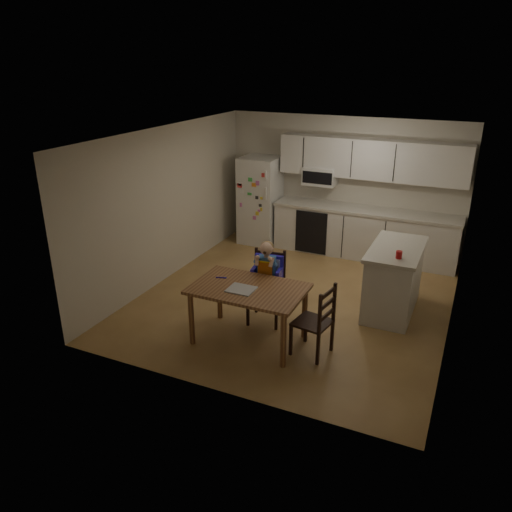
{
  "coord_description": "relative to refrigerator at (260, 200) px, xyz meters",
  "views": [
    {
      "loc": [
        2.33,
        -6.54,
        3.5
      ],
      "look_at": [
        -0.3,
        -0.78,
        0.95
      ],
      "focal_mm": 35.0,
      "sensor_mm": 36.0,
      "label": 1
    }
  ],
  "objects": [
    {
      "name": "dining_table",
      "position": [
        1.42,
        -3.53,
        -0.18
      ],
      "size": [
        1.44,
        0.92,
        0.77
      ],
      "color": "brown",
      "rests_on": "ground"
    },
    {
      "name": "red_cup",
      "position": [
        3.06,
        -2.3,
        0.19
      ],
      "size": [
        0.08,
        0.08,
        0.1
      ],
      "primitive_type": "cylinder",
      "color": "red",
      "rests_on": "kitchen_island"
    },
    {
      "name": "refrigerator",
      "position": [
        0.0,
        0.0,
        0.0
      ],
      "size": [
        0.72,
        0.7,
        1.7
      ],
      "primitive_type": "cube",
      "color": "silver",
      "rests_on": "ground"
    },
    {
      "name": "napkin",
      "position": [
        1.37,
        -3.63,
        -0.07
      ],
      "size": [
        0.34,
        0.29,
        0.01
      ],
      "primitive_type": "cube",
      "color": "#B1B1B6",
      "rests_on": "dining_table"
    },
    {
      "name": "kitchen_run",
      "position": [
        2.05,
        0.09,
        0.03
      ],
      "size": [
        3.37,
        0.62,
        2.15
      ],
      "color": "silver",
      "rests_on": "ground"
    },
    {
      "name": "toddler_spoon",
      "position": [
        0.96,
        -3.43,
        -0.07
      ],
      "size": [
        0.12,
        0.06,
        0.02
      ],
      "primitive_type": "cylinder",
      "rotation": [
        0.0,
        1.57,
        0.35
      ],
      "color": "#2F22CA",
      "rests_on": "dining_table"
    },
    {
      "name": "room",
      "position": [
        1.55,
        -1.67,
        0.4
      ],
      "size": [
        4.52,
        5.01,
        2.51
      ],
      "color": "olive",
      "rests_on": "ground"
    },
    {
      "name": "kitchen_island",
      "position": [
        2.97,
        -1.9,
        -0.35
      ],
      "size": [
        0.7,
        1.34,
        0.99
      ],
      "color": "silver",
      "rests_on": "ground"
    },
    {
      "name": "chair_booster",
      "position": [
        1.41,
        -2.91,
        -0.13
      ],
      "size": [
        0.5,
        0.5,
        1.19
      ],
      "rotation": [
        0.0,
        0.0,
        0.14
      ],
      "color": "black",
      "rests_on": "ground"
    },
    {
      "name": "chair_side",
      "position": [
        2.36,
        -3.49,
        -0.31
      ],
      "size": [
        0.49,
        0.49,
        0.95
      ],
      "rotation": [
        0.0,
        0.0,
        -1.74
      ],
      "color": "black",
      "rests_on": "ground"
    }
  ]
}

